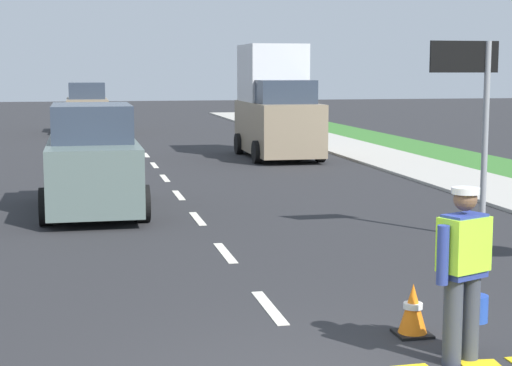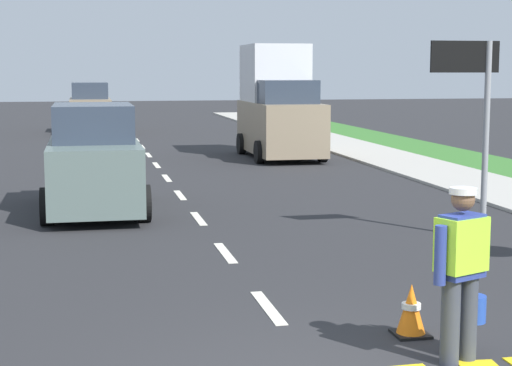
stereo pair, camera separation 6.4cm
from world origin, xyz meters
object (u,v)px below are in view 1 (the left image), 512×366
traffic_cone_near (413,310)px  car_oncoming_lead (93,162)px  delivery_truck (276,106)px  lane_direction_sign (473,91)px  car_oncoming_third (87,109)px  road_worker (464,265)px

traffic_cone_near → car_oncoming_lead: car_oncoming_lead is taller
traffic_cone_near → delivery_truck: bearing=81.2°
delivery_truck → car_oncoming_lead: delivery_truck is taller
lane_direction_sign → car_oncoming_third: 25.81m
road_worker → traffic_cone_near: bearing=99.8°
road_worker → delivery_truck: bearing=82.0°
lane_direction_sign → car_oncoming_lead: (-5.93, 3.97, -1.44)m
lane_direction_sign → car_oncoming_lead: lane_direction_sign is taller
traffic_cone_near → car_oncoming_third: (-2.96, 29.65, 0.75)m
car_oncoming_third → car_oncoming_lead: (-0.13, -21.15, -0.06)m
lane_direction_sign → car_oncoming_lead: bearing=146.2°
car_oncoming_third → car_oncoming_lead: bearing=-90.4°
traffic_cone_near → delivery_truck: size_ratio=0.12×
road_worker → car_oncoming_lead: (-3.24, 9.35, 0.04)m
road_worker → traffic_cone_near: 1.08m
delivery_truck → lane_direction_sign: bearing=-89.7°
lane_direction_sign → car_oncoming_third: (-5.80, 25.11, -1.38)m
road_worker → lane_direction_sign: size_ratio=0.52×
delivery_truck → car_oncoming_third: (-5.72, 11.84, -0.59)m
road_worker → car_oncoming_lead: bearing=109.1°
delivery_truck → car_oncoming_third: 13.16m
road_worker → car_oncoming_lead: 9.90m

